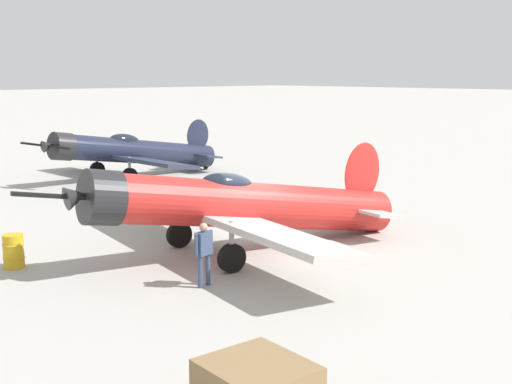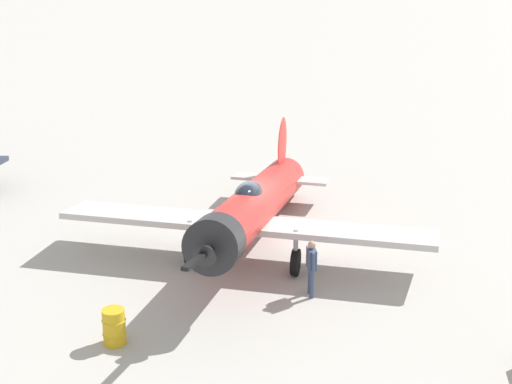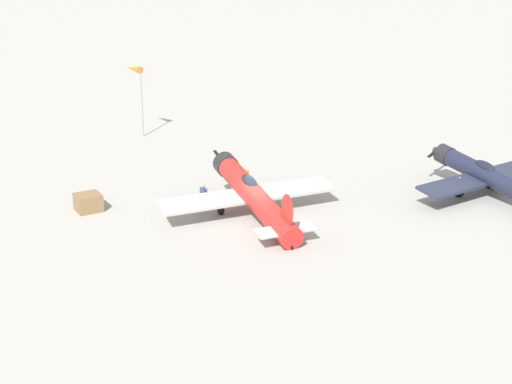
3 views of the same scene
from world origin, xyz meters
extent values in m
plane|color=#A8A59E|center=(0.00, 0.00, 0.00)|extent=(400.00, 400.00, 0.00)
cylinder|color=red|center=(0.00, 0.00, 1.40)|extent=(3.16, 10.15, 2.81)
cylinder|color=#232326|center=(-0.87, -4.71, 2.11)|extent=(1.65, 1.35, 1.59)
cone|color=#232326|center=(-0.99, -5.35, 2.21)|extent=(0.72, 0.73, 0.69)
cube|color=black|center=(-1.01, -5.50, 2.21)|extent=(0.87, 2.84, 0.53)
ellipsoid|color=black|center=(-0.18, -0.98, 2.12)|extent=(1.07, 1.89, 0.92)
cube|color=#BCB7B2|center=(-0.22, -1.18, 1.20)|extent=(11.33, 3.87, 0.45)
ellipsoid|color=red|center=(0.76, 4.12, 2.05)|extent=(0.44, 1.77, 2.21)
cube|color=#BCB7B2|center=(0.72, 3.92, 0.87)|extent=(3.54, 1.70, 0.26)
cylinder|color=#999BA0|center=(1.23, -2.05, 0.91)|extent=(0.14, 0.14, 1.03)
cylinder|color=black|center=(1.23, -2.05, 0.40)|extent=(0.34, 0.82, 0.80)
cylinder|color=#999BA0|center=(-1.88, -1.48, 0.91)|extent=(0.14, 0.14, 1.03)
cylinder|color=black|center=(-1.88, -1.48, 0.40)|extent=(0.34, 0.82, 0.80)
cylinder|color=black|center=(0.87, 4.71, 0.14)|extent=(0.15, 0.29, 0.28)
cylinder|color=#1E2338|center=(-14.68, 5.62, 1.33)|extent=(1.27, 9.15, 2.44)
cylinder|color=#232326|center=(-14.65, 1.29, 1.92)|extent=(1.31, 1.08, 1.42)
cone|color=#232326|center=(-14.65, 0.64, 2.01)|extent=(0.55, 0.62, 0.61)
cube|color=black|center=(-14.65, 0.49, 2.01)|extent=(2.69, 1.26, 0.27)
ellipsoid|color=black|center=(-14.67, 4.71, 1.96)|extent=(0.77, 1.78, 0.91)
cube|color=#282D42|center=(-14.67, 4.53, 1.14)|extent=(10.27, 1.91, 0.43)
cylinder|color=#999BA0|center=(-13.16, 4.00, 0.87)|extent=(0.14, 0.14, 0.94)
cylinder|color=black|center=(-13.16, 4.00, 0.40)|extent=(0.20, 0.80, 0.80)
cylinder|color=#999BA0|center=(-16.18, 3.98, 0.87)|extent=(0.14, 0.14, 0.94)
cylinder|color=black|center=(-16.18, 3.98, 0.40)|extent=(0.20, 0.80, 0.80)
cylinder|color=#384766|center=(1.62, -3.20, 0.41)|extent=(0.12, 0.12, 0.82)
cylinder|color=#384766|center=(1.67, -3.49, 0.41)|extent=(0.12, 0.12, 0.82)
cube|color=#384766|center=(1.65, -3.34, 1.11)|extent=(0.29, 0.48, 0.58)
sphere|color=tan|center=(1.65, -3.34, 1.53)|extent=(0.22, 0.22, 0.22)
cylinder|color=#384766|center=(1.60, -3.07, 1.13)|extent=(0.09, 0.09, 0.55)
cylinder|color=#384766|center=(1.69, -3.61, 1.13)|extent=(0.09, 0.09, 0.55)
cube|color=olive|center=(7.65, -7.17, 0.54)|extent=(1.62, 1.51, 1.09)
cylinder|color=gold|center=(-3.24, -6.13, 0.47)|extent=(0.56, 0.56, 0.94)
torus|color=gold|center=(-3.24, -6.13, 0.65)|extent=(0.60, 0.60, 0.04)
torus|color=gold|center=(-3.24, -6.13, 0.28)|extent=(0.60, 0.60, 0.04)
cylinder|color=gray|center=(-2.98, -20.78, 2.81)|extent=(0.10, 0.10, 5.62)
cone|color=orange|center=(-2.82, -21.69, 5.47)|extent=(0.88, 1.91, 0.56)
camera|label=1|loc=(14.42, -13.55, 5.30)|focal=47.23mm
camera|label=2|loc=(0.98, -24.07, 10.63)|focal=58.59mm
camera|label=3|loc=(25.08, 36.73, 17.58)|focal=55.91mm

